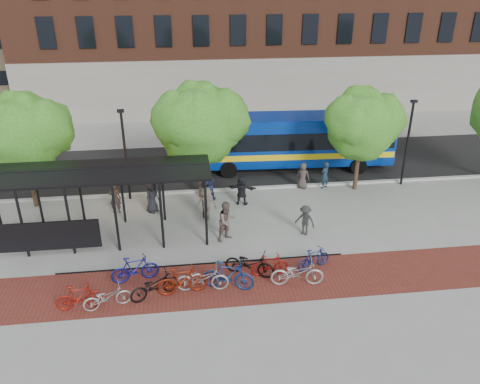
{
  "coord_description": "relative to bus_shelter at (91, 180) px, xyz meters",
  "views": [
    {
      "loc": [
        -3.8,
        -20.66,
        11.54
      ],
      "look_at": [
        -1.17,
        0.31,
        1.6
      ],
      "focal_mm": 35.0,
      "sensor_mm": 36.0,
      "label": 1
    }
  ],
  "objects": [
    {
      "name": "bike_3",
      "position": [
        2.05,
        -3.85,
        -2.41
      ],
      "size": [
        2.02,
        0.93,
        1.17
      ],
      "primitive_type": "imported",
      "rotation": [
        0.0,
        0.0,
        1.77
      ],
      "color": "navy",
      "rests_on": "ground"
    },
    {
      "name": "lamp_post_left",
      "position": [
        1.13,
        4.08,
        -0.25
      ],
      "size": [
        0.35,
        0.2,
        5.12
      ],
      "color": "black",
      "rests_on": "ground"
    },
    {
      "name": "bike_7",
      "position": [
        5.78,
        -4.85,
        -2.37
      ],
      "size": [
        2.18,
        1.15,
        1.26
      ],
      "primitive_type": "imported",
      "rotation": [
        0.0,
        0.0,
        1.29
      ],
      "color": "navy",
      "rests_on": "ground"
    },
    {
      "name": "bike_2",
      "position": [
        1.13,
        -5.43,
        -2.52
      ],
      "size": [
        1.91,
        1.08,
        0.95
      ],
      "primitive_type": "imported",
      "rotation": [
        0.0,
        0.0,
        1.83
      ],
      "color": "#9C9C9F",
      "rests_on": "ground"
    },
    {
      "name": "bus",
      "position": [
        11.1,
        7.56,
        -1.02
      ],
      "size": [
        12.89,
        3.48,
        3.45
      ],
      "rotation": [
        0.0,
        0.0,
        -0.05
      ],
      "color": "#08319F",
      "rests_on": "ground"
    },
    {
      "name": "pedestrian_6",
      "position": [
        11.1,
        4.28,
        -2.21
      ],
      "size": [
        0.91,
        0.8,
        1.57
      ],
      "primitive_type": "imported",
      "rotation": [
        0.0,
        0.0,
        2.65
      ],
      "color": "#403833",
      "rests_on": "ground"
    },
    {
      "name": "bus_shelter",
      "position": [
        0.0,
        0.0,
        0.0
      ],
      "size": [
        10.6,
        3.07,
        3.6
      ],
      "color": "black",
      "rests_on": "ground"
    },
    {
      "name": "bike_11",
      "position": [
        9.54,
        -3.88,
        -2.51
      ],
      "size": [
        1.7,
        1.03,
        0.99
      ],
      "primitive_type": "imported",
      "rotation": [
        0.0,
        0.0,
        1.94
      ],
      "color": "navy",
      "rests_on": "ground"
    },
    {
      "name": "pedestrian_5",
      "position": [
        7.29,
        2.62,
        -2.15
      ],
      "size": [
        1.65,
        0.94,
        1.69
      ],
      "primitive_type": "imported",
      "rotation": [
        0.0,
        0.0,
        2.84
      ],
      "color": "black",
      "rests_on": "ground"
    },
    {
      "name": "pedestrian_1",
      "position": [
        0.57,
        2.45,
        -2.16
      ],
      "size": [
        0.64,
        0.45,
        1.67
      ],
      "primitive_type": "imported",
      "rotation": [
        0.0,
        0.0,
        3.06
      ],
      "color": "#39312D",
      "rests_on": "ground"
    },
    {
      "name": "asphalt_street",
      "position": [
        8.13,
        8.48,
        -2.99
      ],
      "size": [
        160.0,
        8.0,
        0.01
      ],
      "primitive_type": "cube",
      "color": "black",
      "rests_on": "ground"
    },
    {
      "name": "bike_10",
      "position": [
        8.57,
        -4.92,
        -2.43
      ],
      "size": [
        2.22,
        0.95,
        1.13
      ],
      "primitive_type": "imported",
      "rotation": [
        0.0,
        0.0,
        1.48
      ],
      "color": "#A9AAAC",
      "rests_on": "ground"
    },
    {
      "name": "bike_1",
      "position": [
        0.1,
        -5.36,
        -2.48
      ],
      "size": [
        1.78,
        0.71,
        1.04
      ],
      "primitive_type": "imported",
      "rotation": [
        0.0,
        0.0,
        1.7
      ],
      "color": "#9B180E",
      "rests_on": "ground"
    },
    {
      "name": "brick_strip",
      "position": [
        6.13,
        -4.52,
        -3.0
      ],
      "size": [
        24.0,
        3.0,
        0.01
      ],
      "primitive_type": "cube",
      "color": "maroon",
      "rests_on": "ground"
    },
    {
      "name": "bike_5",
      "position": [
        3.96,
        -4.92,
        -2.39
      ],
      "size": [
        2.08,
        0.82,
        1.21
      ],
      "primitive_type": "imported",
      "rotation": [
        0.0,
        0.0,
        1.7
      ],
      "color": "maroon",
      "rests_on": "ground"
    },
    {
      "name": "pedestrian_2",
      "position": [
        5.5,
        3.39,
        -2.13
      ],
      "size": [
        0.91,
        0.74,
        1.74
      ],
      "primitive_type": "imported",
      "rotation": [
        0.0,
        0.0,
        3.24
      ],
      "color": "#1A233E",
      "rests_on": "ground"
    },
    {
      "name": "tree_a",
      "position": [
        -3.77,
        3.83,
        1.24
      ],
      "size": [
        4.9,
        4.0,
        6.18
      ],
      "color": "#382619",
      "rests_on": "ground"
    },
    {
      "name": "bike_4",
      "position": [
        2.88,
        -5.0,
        -2.47
      ],
      "size": [
        2.13,
        1.47,
        1.06
      ],
      "primitive_type": "imported",
      "rotation": [
        0.0,
        0.0,
        2.0
      ],
      "color": "black",
      "rests_on": "ground"
    },
    {
      "name": "bike_8",
      "position": [
        6.76,
        -4.01,
        -2.44
      ],
      "size": [
        2.24,
        1.55,
        1.12
      ],
      "primitive_type": "imported",
      "rotation": [
        0.0,
        0.0,
        1.15
      ],
      "color": "black",
      "rests_on": "ground"
    },
    {
      "name": "tree_c",
      "position": [
        14.22,
        3.83,
        1.06
      ],
      "size": [
        4.66,
        3.8,
        5.92
      ],
      "color": "#382619",
      "rests_on": "ground"
    },
    {
      "name": "pedestrian_8",
      "position": [
        6.11,
        -1.02,
        -2.01
      ],
      "size": [
        1.21,
        1.15,
        1.97
      ],
      "primitive_type": "imported",
      "rotation": [
        0.0,
        0.0,
        0.58
      ],
      "color": "brown",
      "rests_on": "ground"
    },
    {
      "name": "pedestrian_9",
      "position": [
        9.88,
        -1.02,
        -2.22
      ],
      "size": [
        1.15,
        1.06,
        1.55
      ],
      "primitive_type": "imported",
      "rotation": [
        0.0,
        0.0,
        5.65
      ],
      "color": "#2B2B2B",
      "rests_on": "ground"
    },
    {
      "name": "bike_6",
      "position": [
        4.75,
        -4.81,
        -2.44
      ],
      "size": [
        2.16,
        0.89,
        1.11
      ],
      "primitive_type": "imported",
      "rotation": [
        0.0,
        0.0,
        1.5
      ],
      "color": "#A0A0A2",
      "rests_on": "ground"
    },
    {
      "name": "pedestrian_0",
      "position": [
        2.49,
        2.31,
        -2.12
      ],
      "size": [
        0.97,
        1.03,
        1.76
      ],
      "primitive_type": "imported",
      "rotation": [
        0.0,
        0.0,
        0.92
      ],
      "color": "black",
      "rests_on": "ground"
    },
    {
      "name": "ground",
      "position": [
        8.13,
        0.48,
        -3.0
      ],
      "size": [
        160.0,
        160.0,
        0.0
      ],
      "primitive_type": "plane",
      "color": "#9E9E99",
      "rests_on": "ground"
    },
    {
      "name": "bike_9",
      "position": [
        7.59,
        -4.11,
        -2.51
      ],
      "size": [
        1.64,
        0.55,
        0.97
      ],
      "primitive_type": "imported",
      "rotation": [
        0.0,
        0.0,
        1.63
      ],
      "color": "#99110D",
      "rests_on": "ground"
    },
    {
      "name": "pedestrian_3",
      "position": [
        5.27,
        1.16,
        -2.12
      ],
      "size": [
        1.27,
        0.92,
        1.76
      ],
      "primitive_type": "imported",
      "rotation": [
        0.0,
        0.0,
        -0.26
      ],
      "color": "brown",
      "rests_on": "ground"
    },
    {
      "name": "pedestrian_7",
      "position": [
        12.37,
        4.11,
        -2.18
      ],
      "size": [
        0.71,
        0.65,
        1.63
      ],
      "primitive_type": "imported",
      "rotation": [
        0.0,
        0.0,
        3.69
      ],
      "color": "#1A2B3D",
      "rests_on": "ground"
    },
    {
      "name": "curb",
      "position": [
        8.13,
        4.48,
        -2.94
      ],
      "size": [
        160.0,
        0.25,
        0.12
      ],
      "primitive_type": "cube",
      "color": "#B7B7B2",
      "rests_on": "ground"
    },
    {
      "name": "lamp_post_right",
      "position": [
        17.13,
        4.08,
        -0.25
      ],
      "size": [
        0.35,
        0.2,
        5.12
      ],
      "color": "black",
      "rests_on": "ground"
    },
    {
      "name": "tree_b",
      "position": [
        5.23,
        3.83,
        1.46
      ],
      "size": [
        5.15,
        4.2,
        6.47
      ],
      "color": "#382619",
      "rests_on": "ground"
    },
    {
      "name": "bike_rack_rail",
      "position": [
        4.83,
        -3.62,
        -3.0
      ],
      "size": [
        12.0,
        0.05,
        0.95
      ],
      "primitive_type": "cube",
      "color": "black",
      "rests_on": "ground"
    }
  ]
}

